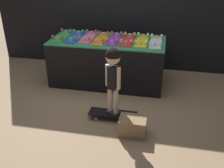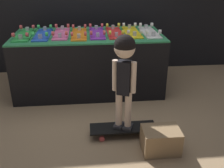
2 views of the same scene
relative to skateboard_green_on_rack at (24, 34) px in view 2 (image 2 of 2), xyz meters
name	(u,v)px [view 2 (image 2 of 2)]	position (x,y,z in m)	size (l,w,h in m)	color
ground_plane	(91,109)	(0.80, -0.59, -0.80)	(16.00, 16.00, 0.00)	#9E7F5B
display_rack	(89,63)	(0.80, 0.01, -0.41)	(1.92, 0.89, 0.78)	black
skateboard_green_on_rack	(24,34)	(0.00, 0.00, 0.00)	(0.19, 0.64, 0.09)	green
skateboard_blue_on_rack	(43,34)	(0.23, 0.00, 0.00)	(0.19, 0.64, 0.09)	blue
skateboard_pink_on_rack	(61,33)	(0.46, 0.03, 0.00)	(0.19, 0.64, 0.09)	pink
skateboard_orange_on_rack	(79,34)	(0.69, -0.02, 0.00)	(0.19, 0.64, 0.09)	orange
skateboard_purple_on_rack	(97,32)	(0.92, 0.01, 0.00)	(0.19, 0.64, 0.09)	purple
skateboard_red_on_rack	(115,32)	(1.15, 0.01, 0.00)	(0.19, 0.64, 0.09)	red
skateboard_yellow_on_rack	(132,32)	(1.38, 0.02, 0.00)	(0.19, 0.64, 0.09)	yellow
skateboard_white_on_rack	(149,32)	(1.61, -0.01, 0.00)	(0.19, 0.64, 0.09)	white
skateboard_on_floor	(123,128)	(1.12, -1.13, -0.73)	(0.68, 0.21, 0.09)	black
child	(124,66)	(1.12, -1.13, -0.04)	(0.22, 0.20, 0.96)	#2D2D33
storage_box	(161,140)	(1.43, -1.41, -0.69)	(0.35, 0.25, 0.23)	#8E704C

